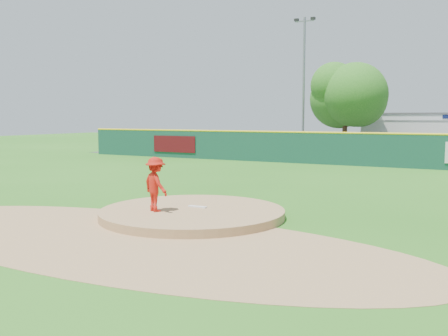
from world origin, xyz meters
The scene contains 12 objects.
ground centered at (0.00, 0.00, 0.00)m, with size 120.00×120.00×0.00m, color #286B19.
pitchers_mound centered at (0.00, 0.00, 0.00)m, with size 5.50×5.50×0.50m, color #9E774C.
pitching_rubber centered at (0.00, 0.30, 0.27)m, with size 0.60×0.15×0.04m, color white.
infield_dirt_arc centered at (0.00, -3.00, 0.01)m, with size 15.40×15.40×0.01m, color #9E774C.
parking_lot centered at (0.00, 27.00, 0.01)m, with size 44.00×16.00×0.02m, color #38383A.
pitcher centered at (-0.75, -0.79, 1.04)m, with size 1.02×0.59×1.58m, color red.
van centered at (2.67, 20.73, 0.70)m, with size 2.27×4.92×1.37m, color silver.
fence_banners centered at (-2.68, 17.92, 1.00)m, with size 23.61×0.04×1.20m.
playground_slide centered at (-14.51, 22.30, 0.71)m, with size 0.90×2.54×1.40m.
outfield_fence centered at (0.00, 18.00, 1.09)m, with size 40.00×0.14×2.07m.
deciduous_tree centered at (-2.00, 25.00, 4.55)m, with size 5.60×5.60×7.36m.
light_pole_left centered at (-6.00, 27.00, 6.05)m, with size 1.75×0.25×11.00m.
Camera 1 is at (7.76, -12.48, 2.99)m, focal length 40.00 mm.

